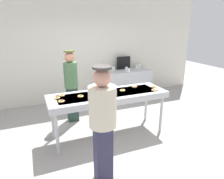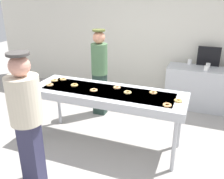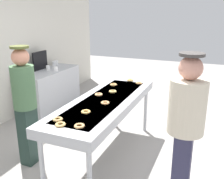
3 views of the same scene
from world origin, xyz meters
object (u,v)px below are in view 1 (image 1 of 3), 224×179
prep_counter (126,84)px  paper_cup_1 (129,70)px  glazed_donut_0 (81,96)px  worker_baker (71,83)px  paper_cup_3 (113,69)px  menu_display (124,63)px  glazed_donut_5 (154,90)px  customer_waiting (103,118)px  fryer_conveyor (108,97)px  glazed_donut_2 (110,90)px  glazed_donut_3 (61,101)px  paper_cup_0 (137,66)px  glazed_donut_8 (57,98)px  paper_cup_2 (139,66)px  glazed_donut_9 (134,87)px  glazed_donut_1 (62,95)px  glazed_donut_7 (154,87)px  glazed_donut_4 (101,95)px  glazed_donut_6 (122,90)px  paper_cup_4 (126,69)px

prep_counter → paper_cup_1: bearing=-96.0°
glazed_donut_0 → worker_baker: worker_baker is taller
paper_cup_3 → menu_display: (0.35, 0.03, 0.15)m
glazed_donut_5 → customer_waiting: size_ratio=0.07×
fryer_conveyor → menu_display: menu_display is taller
glazed_donut_2 → glazed_donut_3: size_ratio=1.00×
paper_cup_1 → menu_display: bearing=87.4°
paper_cup_0 → glazed_donut_8: bearing=-143.8°
paper_cup_2 → paper_cup_0: bearing=-176.8°
glazed_donut_0 → glazed_donut_2: bearing=12.4°
fryer_conveyor → glazed_donut_0: glazed_donut_0 is taller
glazed_donut_0 → glazed_donut_9: bearing=6.7°
glazed_donut_1 → glazed_donut_7: (1.90, -0.20, 0.00)m
fryer_conveyor → customer_waiting: bearing=-115.2°
glazed_donut_0 → menu_display: menu_display is taller
glazed_donut_1 → glazed_donut_4: size_ratio=1.00×
glazed_donut_9 → paper_cup_3: (0.35, 1.98, -0.02)m
customer_waiting → menu_display: bearing=72.2°
glazed_donut_6 → menu_display: (1.05, 2.14, 0.13)m
customer_waiting → prep_counter: size_ratio=1.11×
glazed_donut_9 → prep_counter: glazed_donut_9 is taller
glazed_donut_3 → glazed_donut_7: same height
glazed_donut_6 → paper_cup_1: 2.01m
customer_waiting → paper_cup_4: 3.64m
glazed_donut_1 → paper_cup_4: 2.86m
paper_cup_2 → paper_cup_3: bearing=-179.1°
worker_baker → paper_cup_2: size_ratio=16.22×
glazed_donut_2 → glazed_donut_4: bearing=-140.9°
glazed_donut_4 → glazed_donut_2: bearing=39.1°
glazed_donut_6 → paper_cup_3: bearing=71.6°
glazed_donut_9 → paper_cup_3: paper_cup_3 is taller
glazed_donut_4 → glazed_donut_6: 0.50m
glazed_donut_4 → worker_baker: 1.07m
glazed_donut_9 → glazed_donut_0: bearing=-173.3°
glazed_donut_0 → glazed_donut_8: size_ratio=1.00×
fryer_conveyor → glazed_donut_3: glazed_donut_3 is taller
glazed_donut_7 → paper_cup_4: size_ratio=1.11×
glazed_donut_8 → paper_cup_2: paper_cup_2 is taller
glazed_donut_4 → glazed_donut_8: (-0.79, 0.16, 0.00)m
glazed_donut_0 → paper_cup_2: (2.48, 2.13, -0.02)m
glazed_donut_0 → glazed_donut_2: size_ratio=1.00×
glazed_donut_0 → glazed_donut_2: same height
glazed_donut_3 → paper_cup_0: 3.55m
paper_cup_1 → paper_cup_2: bearing=33.8°
glazed_donut_9 → paper_cup_1: bearing=66.7°
glazed_donut_6 → paper_cup_1: (1.03, 1.73, -0.02)m
glazed_donut_5 → paper_cup_1: size_ratio=1.11×
glazed_donut_1 → glazed_donut_9: size_ratio=1.00×
glazed_donut_4 → customer_waiting: size_ratio=0.07×
glazed_donut_4 → paper_cup_2: size_ratio=1.11×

